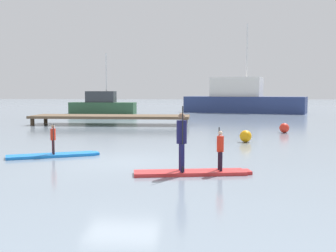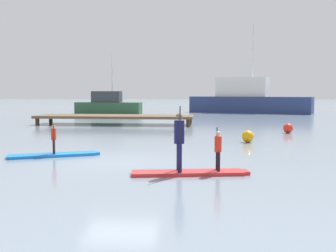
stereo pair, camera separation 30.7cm
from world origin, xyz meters
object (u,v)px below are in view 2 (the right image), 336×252
object	(u,v)px
paddler_child_solo	(54,138)
paddler_child_front	(218,148)
paddleboard_near	(54,155)
fishing_boat_green_midground	(108,105)
mooring_buoy_mid	(288,128)
mooring_buoy_near	(248,136)
paddler_adult	(179,138)
fishing_boat_white_large	(248,100)
paddleboard_far	(190,173)

from	to	relation	value
paddler_child_solo	paddler_child_front	size ratio (longest dim) A/B	0.89
paddleboard_near	fishing_boat_green_midground	world-z (taller)	fishing_boat_green_midground
paddleboard_near	paddler_child_solo	world-z (taller)	paddler_child_solo
mooring_buoy_mid	mooring_buoy_near	bearing A→B (deg)	-119.79
mooring_buoy_near	mooring_buoy_mid	distance (m)	5.42
paddler_adult	mooring_buoy_near	world-z (taller)	paddler_adult
mooring_buoy_near	mooring_buoy_mid	bearing A→B (deg)	60.21
paddler_adult	mooring_buoy_near	size ratio (longest dim) A/B	3.32
fishing_boat_white_large	mooring_buoy_near	distance (m)	28.55
paddler_child_front	fishing_boat_green_midground	distance (m)	34.31
paddler_child_solo	paddler_adult	distance (m)	5.65
paddler_child_solo	paddler_adult	world-z (taller)	paddler_adult
paddleboard_near	paddleboard_far	distance (m)	5.88
paddler_child_solo	mooring_buoy_mid	distance (m)	14.04
paddleboard_near	mooring_buoy_near	distance (m)	8.97
paddleboard_near	paddler_adult	distance (m)	5.74
fishing_boat_green_midground	mooring_buoy_near	distance (m)	27.78
paddler_adult	fishing_boat_green_midground	world-z (taller)	fishing_boat_green_midground
paddler_child_solo	fishing_boat_green_midground	xyz separation A→B (m)	(-5.26, 29.70, 0.23)
paddler_child_solo	mooring_buoy_near	world-z (taller)	paddler_child_solo
paddleboard_far	paddler_adult	distance (m)	1.05
fishing_boat_white_large	paddler_adult	bearing A→B (deg)	-98.17
paddleboard_far	mooring_buoy_near	xyz separation A→B (m)	(2.33, 7.89, 0.23)
paddler_adult	fishing_boat_green_midground	distance (m)	34.16
paddler_child_front	mooring_buoy_mid	world-z (taller)	paddler_child_front
mooring_buoy_mid	paddleboard_near	bearing A→B (deg)	-136.29
paddleboard_far	fishing_boat_green_midground	size ratio (longest dim) A/B	0.47
paddleboard_far	mooring_buoy_mid	world-z (taller)	mooring_buoy_mid
paddleboard_near	paddleboard_far	size ratio (longest dim) A/B	0.95
paddler_child_solo	paddler_child_front	distance (m)	6.51
paddleboard_far	paddler_child_front	distance (m)	1.06
paddleboard_far	paddler_child_front	xyz separation A→B (m)	(0.79, 0.15, 0.69)
paddler_adult	paddler_child_front	bearing A→B (deg)	10.73
paddler_child_front	paddler_adult	bearing A→B (deg)	-169.27
fishing_boat_white_large	fishing_boat_green_midground	size ratio (longest dim) A/B	1.91
fishing_boat_white_large	mooring_buoy_mid	world-z (taller)	fishing_boat_white_large
paddler_child_front	mooring_buoy_near	distance (m)	7.91
paddler_child_solo	fishing_boat_green_midground	world-z (taller)	fishing_boat_green_midground
paddler_adult	mooring_buoy_mid	bearing A→B (deg)	67.17
paddler_adult	paddler_child_solo	bearing A→B (deg)	148.45
paddleboard_near	fishing_boat_white_large	bearing A→B (deg)	73.28
paddler_child_front	fishing_boat_green_midground	size ratio (longest dim) A/B	0.17
paddleboard_near	paddler_adult	world-z (taller)	paddler_adult
paddleboard_near	paddleboard_far	xyz separation A→B (m)	(5.12, -2.90, 0.00)
paddleboard_far	fishing_boat_white_large	size ratio (longest dim) A/B	0.25
paddleboard_far	fishing_boat_green_midground	world-z (taller)	fishing_boat_green_midground
paddler_child_solo	fishing_boat_white_large	size ratio (longest dim) A/B	0.08
paddleboard_near	paddler_child_front	bearing A→B (deg)	-24.98
paddler_child_solo	mooring_buoy_near	distance (m)	8.97
paddler_adult	fishing_boat_white_large	world-z (taller)	fishing_boat_white_large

